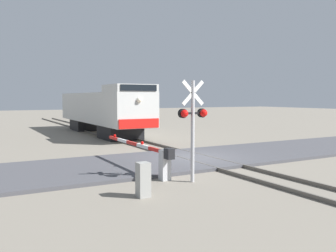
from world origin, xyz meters
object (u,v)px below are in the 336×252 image
(locomotive, at_px, (102,109))
(crossing_gate, at_px, (154,156))
(utility_cabinet, at_px, (143,180))
(crossing_signal, at_px, (193,120))

(locomotive, height_order, crossing_gate, locomotive)
(locomotive, bearing_deg, utility_cabinet, -105.01)
(locomotive, relative_size, utility_cabinet, 14.41)
(crossing_signal, xyz_separation_m, utility_cabinet, (-2.47, -0.93, -1.78))
(locomotive, height_order, crossing_signal, locomotive)
(utility_cabinet, bearing_deg, crossing_signal, 20.66)
(locomotive, relative_size, crossing_gate, 2.43)
(locomotive, bearing_deg, crossing_signal, -98.48)
(crossing_signal, xyz_separation_m, crossing_gate, (-0.76, 1.72, -1.53))
(crossing_signal, height_order, utility_cabinet, crossing_signal)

